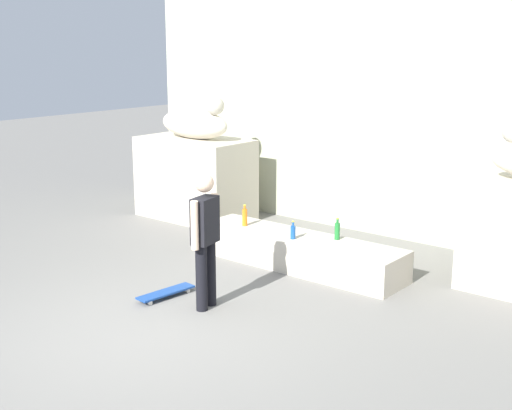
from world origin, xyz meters
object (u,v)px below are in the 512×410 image
Objects in this scene: statue_reclining_left at (195,123)px; bottle_green at (337,231)px; skateboard at (166,293)px; skater at (205,235)px; bottle_orange at (245,217)px; bottle_blue at (293,232)px.

statue_reclining_left is 5.29× the size of bottle_green.
statue_reclining_left is at bearing 166.10° from bottle_green.
statue_reclining_left reaches higher than skateboard.
skateboard is 2.64× the size of bottle_green.
skater is at bearing -102.04° from bottle_green.
bottle_orange is (-0.38, 2.01, 0.53)m from skateboard.
statue_reclining_left is 4.46m from skater.
statue_reclining_left is 6.34× the size of bottle_blue.
skateboard is at bearing -79.18° from bottle_orange.
skater is at bearing -40.58° from statue_reclining_left.
bottle_orange is (-0.98, 0.11, 0.03)m from bottle_blue.
skateboard is at bearing -47.69° from statue_reclining_left.
skateboard is 2.05m from bottle_blue.
bottle_green is (3.59, -0.89, -1.16)m from statue_reclining_left.
skateboard is (2.49, -3.15, -1.68)m from statue_reclining_left.
bottle_green is at bearing 156.62° from skater.
skateboard is at bearing -94.01° from skater.
bottle_green is (0.47, 2.19, -0.34)m from skater.
bottle_blue is at bearing 169.60° from skater.
bottle_orange is (2.11, -1.15, -1.15)m from statue_reclining_left.
statue_reclining_left is 3.87m from bottle_green.
statue_reclining_left reaches higher than skater.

